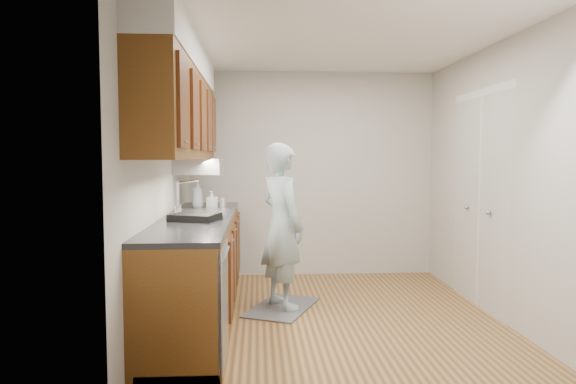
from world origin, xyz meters
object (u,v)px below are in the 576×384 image
object	(u,v)px
dish_rack	(195,217)
soap_bottle_b	(212,200)
soap_bottle_a	(198,194)
person	(282,215)
steel_can	(223,204)

from	to	relation	value
dish_rack	soap_bottle_b	bearing A→B (deg)	105.15
soap_bottle_b	dish_rack	xyz separation A→B (m)	(-0.06, -0.95, -0.06)
soap_bottle_a	soap_bottle_b	bearing A→B (deg)	-42.04
soap_bottle_a	soap_bottle_b	size ratio (longest dim) A/B	1.60
person	dish_rack	world-z (taller)	person
soap_bottle_a	dish_rack	bearing A→B (deg)	-84.65
person	soap_bottle_b	bearing A→B (deg)	34.95
person	steel_can	xyz separation A→B (m)	(-0.58, 0.25, 0.09)
soap_bottle_b	dish_rack	distance (m)	0.96
dish_rack	steel_can	bearing A→B (deg)	97.11
soap_bottle_a	soap_bottle_b	distance (m)	0.22
steel_can	soap_bottle_a	bearing A→B (deg)	140.91
soap_bottle_a	soap_bottle_b	xyz separation A→B (m)	(0.16, -0.14, -0.05)
soap_bottle_a	dish_rack	world-z (taller)	soap_bottle_a
soap_bottle_b	steel_can	xyz separation A→B (m)	(0.12, -0.08, -0.03)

